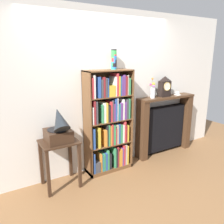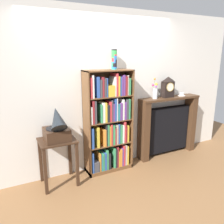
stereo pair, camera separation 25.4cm
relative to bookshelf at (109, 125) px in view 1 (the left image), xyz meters
name	(u,v)px [view 1 (the left image)]	position (x,y,z in m)	size (l,w,h in m)	color
ground_plane	(112,172)	(-0.01, -0.09, -0.80)	(7.98, 6.40, 0.02)	brown
wall_back	(113,91)	(0.19, 0.20, 0.51)	(4.98, 0.08, 2.60)	silver
bookshelf	(109,125)	(0.00, 0.00, 0.00)	(0.77, 0.30, 1.67)	brown
cup_stack	(114,59)	(0.11, 0.05, 1.03)	(0.09, 0.09, 0.31)	#28B2B7
side_table_left	(59,154)	(-0.87, -0.06, -0.28)	(0.52, 0.44, 0.70)	#382316
gramophone	(59,129)	(-0.87, -0.10, 0.11)	(0.34, 0.47, 0.55)	#382316
fireplace_mantel	(164,125)	(1.26, 0.05, -0.24)	(1.23, 0.26, 1.13)	#472D1C
mantel_clock	(165,86)	(1.19, 0.03, 0.53)	(0.22, 0.13, 0.38)	black
flower_vase	(153,91)	(0.92, 0.03, 0.47)	(0.12, 0.13, 0.37)	silver
teacup_with_saucer	(178,93)	(1.54, 0.03, 0.37)	(0.14, 0.14, 0.06)	white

